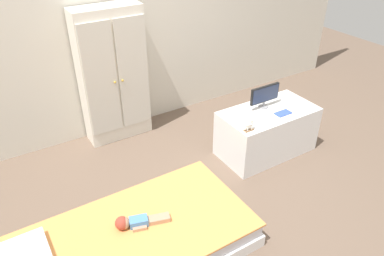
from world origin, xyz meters
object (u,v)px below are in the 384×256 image
at_px(wardrobe, 113,76).
at_px(tv_monitor, 265,95).
at_px(doll, 132,222).
at_px(tv_stand, 267,131).
at_px(rocking_horse_toy, 250,125).
at_px(bed, 131,244).
at_px(book_blue, 283,113).

bearing_deg(wardrobe, tv_monitor, -41.28).
distance_m(doll, tv_monitor, 1.76).
relative_size(tv_stand, rocking_horse_toy, 8.42).
relative_size(wardrobe, tv_monitor, 4.17).
distance_m(bed, tv_stand, 1.76).
height_order(doll, tv_stand, tv_stand).
bearing_deg(rocking_horse_toy, tv_stand, 24.19).
xyz_separation_m(wardrobe, tv_monitor, (1.14, -1.00, -0.09)).
bearing_deg(tv_monitor, book_blue, -70.41).
xyz_separation_m(wardrobe, rocking_horse_toy, (0.75, -1.26, -0.17)).
distance_m(doll, wardrobe, 1.66).
bearing_deg(book_blue, wardrobe, 135.27).
bearing_deg(book_blue, tv_stand, 122.17).
bearing_deg(doll, rocking_horse_toy, 11.76).
relative_size(bed, tv_stand, 1.84).
distance_m(doll, tv_stand, 1.70).
xyz_separation_m(bed, wardrobe, (0.55, 1.57, 0.58)).
height_order(doll, tv_monitor, tv_monitor).
bearing_deg(rocking_horse_toy, doll, -168.24).
bearing_deg(wardrobe, doll, -108.35).
xyz_separation_m(tv_stand, rocking_horse_toy, (-0.39, -0.17, 0.29)).
height_order(wardrobe, tv_stand, wardrobe).
relative_size(wardrobe, book_blue, 8.74).
bearing_deg(rocking_horse_toy, bed, -166.50).
xyz_separation_m(doll, rocking_horse_toy, (1.25, 0.26, 0.26)).
distance_m(doll, rocking_horse_toy, 1.31).
relative_size(tv_stand, tv_monitor, 2.85).
relative_size(doll, rocking_horse_toy, 3.45).
relative_size(doll, wardrobe, 0.28).
xyz_separation_m(wardrobe, tv_stand, (1.14, -1.08, -0.46)).
height_order(tv_monitor, book_blue, tv_monitor).
bearing_deg(wardrobe, bed, -109.23).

